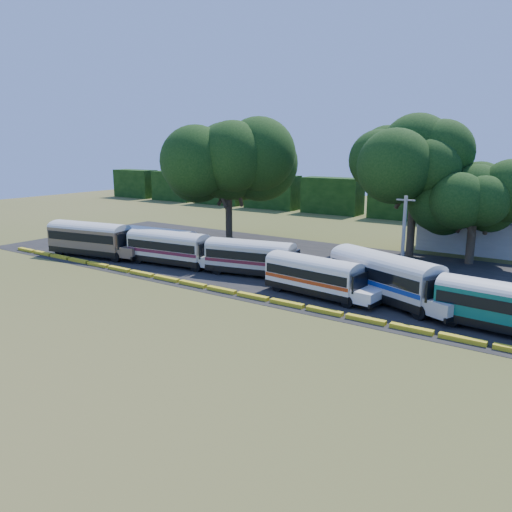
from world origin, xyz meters
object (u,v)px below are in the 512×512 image
Objects in this scene: bus_teal at (508,305)px; tree_west at (228,161)px; bus_beige at (91,237)px; bus_cream_west at (170,246)px; bus_white_red at (315,274)px; bus_red at (161,242)px.

bus_teal is 35.96m from tree_west.
bus_teal is (38.85, 0.49, -0.24)m from bus_beige.
bus_cream_west is 1.09× the size of bus_white_red.
tree_west is at bearing 161.38° from bus_teal.
bus_white_red is 0.97× the size of bus_teal.
bus_beige is 9.55m from bus_cream_west.
bus_cream_west is (2.48, -1.30, 0.06)m from bus_red.
tree_west reaches higher than bus_beige.
bus_red is at bearing -88.89° from tree_west.
bus_red is 0.70× the size of tree_west.
bus_red is 1.00× the size of bus_teal.
tree_west reaches higher than bus_cream_west.
bus_beige is at bearing -174.28° from bus_teal.
bus_teal is at bearing 4.82° from bus_white_red.
tree_west is (-18.88, 13.80, 7.75)m from bus_white_red.
tree_west is at bearing 149.86° from bus_white_red.
bus_red is 13.75m from tree_west.
bus_beige reaches higher than bus_red.
bus_red is 1.04× the size of bus_white_red.
bus_red is at bearing 14.82° from bus_beige.
tree_west is at bearing 55.65° from bus_beige.
bus_cream_west is 29.52m from bus_teal.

